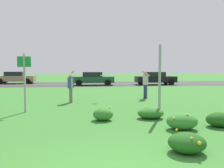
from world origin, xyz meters
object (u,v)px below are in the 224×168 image
Objects in this scene: car_black_rightmost at (155,78)px; frisbee_pale_blue at (102,76)px; sign_post_by_roadside at (160,81)px; car_tan_center_left at (16,78)px; person_catcher_red_cap_gray_shirt at (145,82)px; sign_post_near_path at (25,77)px; person_thrower_blue_shirt at (71,85)px; car_dark_green_center_right at (93,78)px.

frisbee_pale_blue is at bearing -119.16° from car_black_rightmost.
frisbee_pale_blue is (-1.80, 4.78, 0.07)m from sign_post_by_roadside.
frisbee_pale_blue is at bearing -60.44° from car_tan_center_left.
frisbee_pale_blue is at bearing -162.99° from person_catcher_red_cap_gray_shirt.
sign_post_near_path is at bearing -123.99° from car_black_rightmost.
car_black_rightmost is at bearing 56.01° from sign_post_near_path.
frisbee_pale_blue is at bearing 41.03° from sign_post_near_path.
sign_post_by_roadside is at bearing -62.35° from car_tan_center_left.
person_thrower_blue_shirt reaches higher than car_tan_center_left.
person_thrower_blue_shirt reaches higher than car_black_rightmost.
car_tan_center_left is at bearing 119.56° from frisbee_pale_blue.
car_dark_green_center_right is 1.00× the size of car_black_rightmost.
car_dark_green_center_right is (1.72, 13.05, -0.20)m from person_thrower_blue_shirt.
sign_post_near_path reaches higher than car_dark_green_center_right.
sign_post_by_roadside is at bearing -17.62° from sign_post_near_path.
frisbee_pale_blue is 0.06× the size of car_dark_green_center_right.
person_thrower_blue_shirt is 6.83× the size of frisbee_pale_blue.
sign_post_near_path reaches higher than car_tan_center_left.
sign_post_near_path is 1.42× the size of person_thrower_blue_shirt.
frisbee_pale_blue is at bearing -89.80° from car_dark_green_center_right.
car_dark_green_center_right is (3.50, 15.71, -0.78)m from sign_post_near_path.
sign_post_near_path is 0.56× the size of car_dark_green_center_right.
person_thrower_blue_shirt is 0.39× the size of car_tan_center_left.
car_tan_center_left is at bearing 114.09° from person_thrower_blue_shirt.
frisbee_pale_blue is 0.06× the size of car_tan_center_left.
sign_post_near_path is 3.25m from person_thrower_blue_shirt.
sign_post_by_roadside is at bearing -50.68° from person_thrower_blue_shirt.
sign_post_near_path is at bearing -148.04° from person_catcher_red_cap_gray_shirt.
car_tan_center_left is 1.00× the size of car_black_rightmost.
car_dark_green_center_right is at bearing 82.49° from person_thrower_blue_shirt.
frisbee_pale_blue reaches higher than car_tan_center_left.
sign_post_by_roadside is 5.64m from person_thrower_blue_shirt.
sign_post_by_roadside is 0.62× the size of car_dark_green_center_right.
sign_post_near_path is 5.61m from sign_post_by_roadside.
person_catcher_red_cap_gray_shirt is 0.39× the size of car_tan_center_left.
person_catcher_red_cap_gray_shirt is at bearing 17.01° from frisbee_pale_blue.
frisbee_pale_blue is 14.47m from car_black_rightmost.
person_thrower_blue_shirt is at bearing 129.32° from sign_post_by_roadside.
car_dark_green_center_right is at bearing 90.20° from frisbee_pale_blue.
frisbee_pale_blue is (1.77, 0.43, 0.52)m from person_thrower_blue_shirt.
car_dark_green_center_right is (-0.05, 12.62, -0.72)m from frisbee_pale_blue.
sign_post_near_path is 20.25m from car_tan_center_left.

